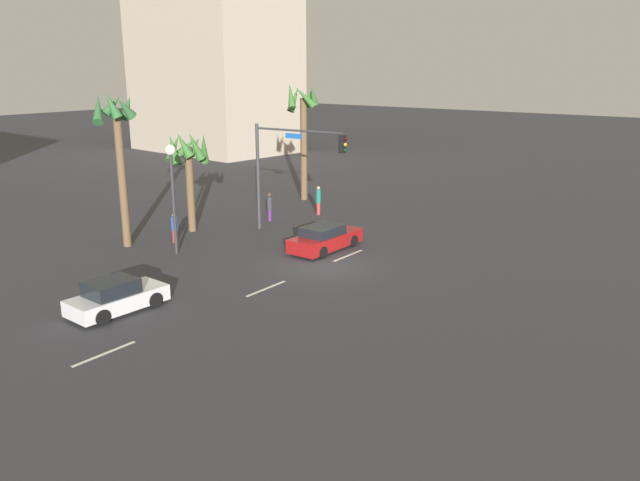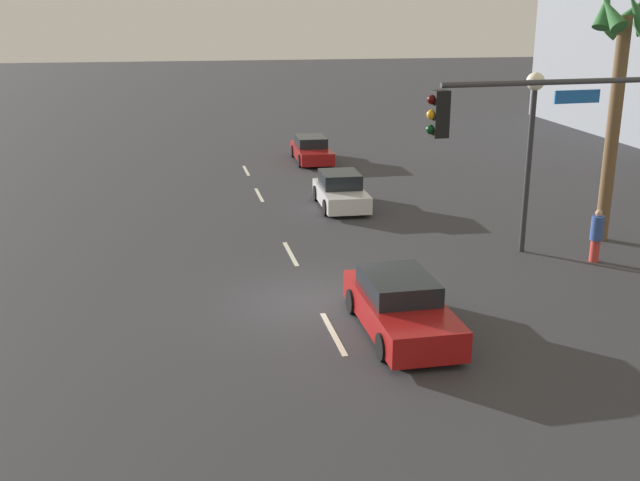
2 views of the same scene
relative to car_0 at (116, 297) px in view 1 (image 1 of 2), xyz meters
name	(u,v)px [view 1 (image 1 of 2)]	position (x,y,z in m)	size (l,w,h in m)	color
ground_plane	(325,265)	(10.05, -2.98, -0.63)	(220.00, 220.00, 0.00)	#333338
lane_stripe_1	(104,354)	(-2.66, -2.98, -0.63)	(2.51, 0.14, 0.01)	silver
lane_stripe_2	(266,289)	(5.69, -2.98, -0.63)	(2.54, 0.14, 0.01)	silver
lane_stripe_3	(348,256)	(12.11, -2.98, -0.63)	(2.57, 0.14, 0.01)	silver
car_0	(116,297)	(0.00, 0.00, 0.00)	(4.00, 1.94, 1.38)	silver
car_1	(325,238)	(12.26, -1.34, 0.01)	(4.56, 1.94, 1.37)	maroon
traffic_signal	(286,160)	(13.67, 2.50, 3.73)	(0.76, 6.17, 6.34)	#38383D
streetlamp	(172,178)	(6.93, 4.50, 3.44)	(0.56, 0.56, 5.76)	#2D2D33
pedestrian_0	(318,199)	(18.70, 4.03, 0.40)	(0.46, 0.46, 1.92)	#BF3833
pedestrian_1	(175,227)	(8.34, 6.26, 0.24)	(0.51, 0.51, 1.68)	#BF3833
pedestrian_2	(270,206)	(15.40, 5.44, 0.33)	(0.48, 0.48, 1.81)	#59266B
palm_tree_0	(188,157)	(10.59, 7.42, 3.84)	(2.64, 2.66, 6.08)	brown
palm_tree_1	(117,136)	(6.18, 7.81, 5.40)	(2.41, 2.39, 8.39)	brown
palm_tree_2	(302,119)	(21.93, 7.95, 5.30)	(2.38, 2.70, 8.51)	brown
building_0	(212,34)	(38.10, 33.88, 12.41)	(11.86, 17.78, 26.09)	#B2A38E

